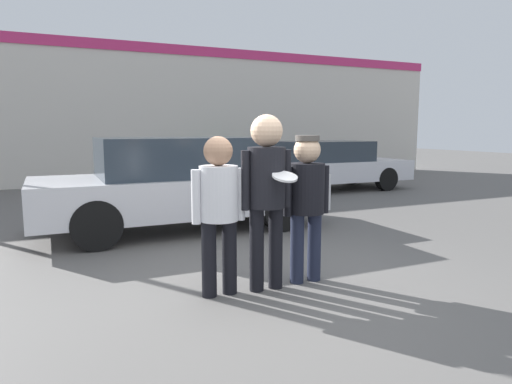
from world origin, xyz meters
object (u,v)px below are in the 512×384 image
Objects in this scene: person_left at (219,202)px; shrub at (222,164)px; parked_car_far at (325,165)px; parked_car_near at (180,184)px; person_right at (307,195)px; person_middle_with_frisbee at (266,184)px.

person_left reaches higher than shrub.
parked_car_near is at bearing -146.73° from parked_car_far.
person_right is at bearing -80.25° from parked_car_near.
person_right reaches higher than person_left.
person_right is at bearing -105.13° from shrub.
person_right is (1.01, -0.01, 0.01)m from person_left.
parked_car_near is 4.17× the size of shrub.
person_left reaches higher than parked_car_near.
person_middle_with_frisbee reaches higher than person_right.
person_left is 0.53m from person_middle_with_frisbee.
person_middle_with_frisbee reaches higher than person_left.
parked_car_far is (4.95, 6.48, -0.43)m from person_middle_with_frisbee.
parked_car_near reaches higher than shrub.
parked_car_near is (0.47, 3.16, -0.18)m from person_left.
shrub is (-1.87, 3.10, -0.13)m from parked_car_far.
person_right reaches higher than parked_car_near.
person_middle_with_frisbee is 0.53m from person_right.
person_left is at bearing 179.72° from person_right.
parked_car_far is (5.46, 6.43, -0.27)m from person_left.
person_middle_with_frisbee is 0.39× the size of parked_car_far.
parked_car_far is at bearing 33.27° from parked_car_near.
person_middle_with_frisbee is (0.51, -0.04, 0.16)m from person_left.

